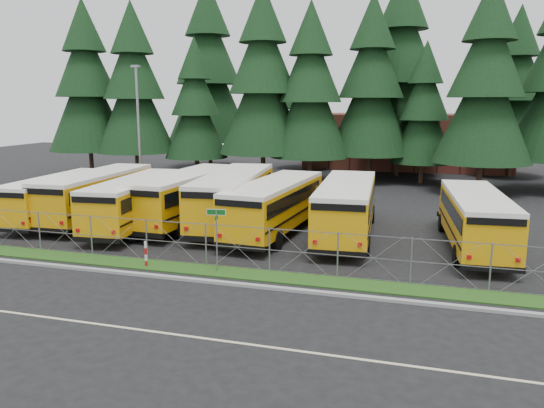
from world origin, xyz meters
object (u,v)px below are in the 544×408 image
Objects in this scene: bus_2 at (140,203)px; street_sign at (216,227)px; striped_bollard at (146,254)px; bus_1 at (100,196)px; bus_5 at (278,207)px; bus_0 at (62,198)px; bus_6 at (347,209)px; bus_3 at (189,198)px; bus_east at (474,221)px; light_standard at (139,126)px; bus_4 at (235,199)px.

bus_2 is 10.00m from street_sign.
bus_1 is at bearing 134.04° from striped_bollard.
bus_0 is at bearing -173.10° from bus_5.
bus_6 reaches higher than bus_1.
bus_2 is 2.96m from bus_3.
bus_2 is at bearing 177.20° from bus_east.
bus_1 is 11.11m from striped_bollard.
bus_east reaches higher than street_sign.
bus_6 is 20.48m from light_standard.
striped_bollard is at bearing -175.25° from street_sign.
bus_2 is 8.23m from bus_5.
bus_0 is 10.74m from light_standard.
street_sign is at bearing -90.44° from bus_5.
light_standard is (-24.46, 9.70, 4.05)m from bus_east.
light_standard reaches higher than bus_4.
bus_4 is at bearing 105.17° from street_sign.
bus_1 is at bearing -75.34° from light_standard.
bus_5 is (5.88, -0.95, -0.05)m from bus_3.
bus_3 is 1.03× the size of bus_5.
bus_5 is at bearing 173.48° from bus_east.
bus_4 is 13.44m from bus_east.
bus_2 reaches higher than street_sign.
bus_5 is 9.65× the size of striped_bollard.
bus_0 is at bearing -88.89° from light_standard.
bus_1 reaches higher than striped_bollard.
bus_1 is 3.68m from bus_2.
bus_0 is at bearing -176.94° from bus_4.
striped_bollard is (1.90, -8.69, -0.97)m from bus_3.
street_sign reaches higher than bus_0.
bus_4 is (10.91, 1.69, 0.22)m from bus_0.
bus_4 is 3.16m from bus_5.
bus_3 is at bearing 7.22° from bus_0.
bus_5 is at bearing 1.07° from bus_2.
striped_bollard is (-7.86, -8.02, -0.95)m from bus_6.
bus_2 is 18.58m from bus_east.
light_standard is (-10.08, 17.07, 4.90)m from striped_bollard.
bus_2 reaches higher than bus_east.
bus_2 is (3.50, -1.14, -0.05)m from bus_1.
bus_4 is 1.11× the size of bus_east.
bus_6 is at bearing 8.58° from bus_5.
bus_1 is at bearing -179.97° from bus_4.
bus_3 reaches higher than striped_bollard.
bus_2 is at bearing -20.47° from bus_1.
bus_1 is 9.72× the size of striped_bollard.
bus_3 is 9.79m from bus_6.
bus_6 reaches higher than striped_bollard.
light_standard is at bearing 120.56° from striped_bollard.
bus_4 is 1.06× the size of bus_5.
bus_3 is 5.95m from bus_5.
bus_6 is at bearing -12.55° from bus_4.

